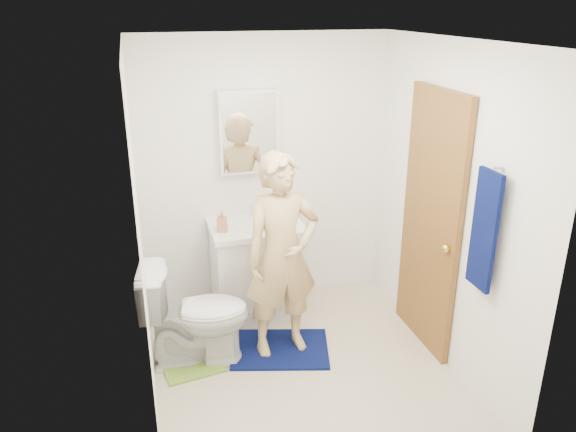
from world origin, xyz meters
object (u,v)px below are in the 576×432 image
object	(u,v)px
soap_dispenser	(222,221)
toothbrush_cup	(275,214)
man	(282,256)
medicine_cabinet	(248,132)
toilet	(196,314)
vanity_cabinet	(257,271)
towel	(484,231)

from	to	relation	value
soap_dispenser	toothbrush_cup	size ratio (longest dim) A/B	1.67
man	medicine_cabinet	bearing A→B (deg)	87.86
toothbrush_cup	medicine_cabinet	bearing A→B (deg)	141.47
toilet	soap_dispenser	xyz separation A→B (m)	(0.30, 0.51, 0.53)
man	soap_dispenser	bearing A→B (deg)	116.92
vanity_cabinet	toilet	xyz separation A→B (m)	(-0.60, -0.60, 0.01)
vanity_cabinet	towel	distance (m)	2.08
medicine_cabinet	toothbrush_cup	world-z (taller)	medicine_cabinet
vanity_cabinet	toothbrush_cup	xyz separation A→B (m)	(0.19, 0.07, 0.49)
man	towel	bearing A→B (deg)	-43.35
toothbrush_cup	vanity_cabinet	bearing A→B (deg)	-159.03
toilet	medicine_cabinet	bearing A→B (deg)	-28.22
soap_dispenser	toothbrush_cup	world-z (taller)	soap_dispenser
vanity_cabinet	man	size ratio (longest dim) A/B	0.50
soap_dispenser	vanity_cabinet	bearing A→B (deg)	15.72
medicine_cabinet	toothbrush_cup	size ratio (longest dim) A/B	6.45
vanity_cabinet	soap_dispenser	xyz separation A→B (m)	(-0.30, -0.08, 0.54)
vanity_cabinet	medicine_cabinet	bearing A→B (deg)	90.00
toothbrush_cup	man	xyz separation A→B (m)	(-0.13, -0.71, -0.07)
vanity_cabinet	soap_dispenser	world-z (taller)	soap_dispenser
toilet	man	size ratio (longest dim) A/B	0.51
medicine_cabinet	vanity_cabinet	bearing A→B (deg)	-90.00
medicine_cabinet	towel	world-z (taller)	medicine_cabinet
soap_dispenser	toothbrush_cup	xyz separation A→B (m)	(0.49, 0.16, -0.05)
towel	toothbrush_cup	world-z (taller)	towel
soap_dispenser	medicine_cabinet	bearing A→B (deg)	45.89
medicine_cabinet	man	world-z (taller)	medicine_cabinet
medicine_cabinet	soap_dispenser	xyz separation A→B (m)	(-0.30, -0.31, -0.66)
vanity_cabinet	man	bearing A→B (deg)	-84.49
soap_dispenser	man	world-z (taller)	man
toilet	man	xyz separation A→B (m)	(0.67, -0.04, 0.42)
medicine_cabinet	toothbrush_cup	distance (m)	0.75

